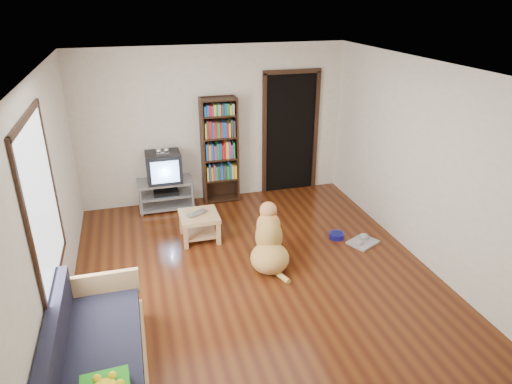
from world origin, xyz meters
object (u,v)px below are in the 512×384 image
object	(u,v)px
laptop	(199,214)
coffee_table	(199,222)
bookshelf	(219,145)
dog	(269,243)
tv_stand	(166,193)
dog_bowl	(337,235)
sofa	(96,361)
grey_rag	(363,242)
crt_tv	(164,166)

from	to	relation	value
laptop	coffee_table	distance (m)	0.14
bookshelf	dog	world-z (taller)	bookshelf
tv_stand	dog	bearing A→B (deg)	-60.98
dog_bowl	bookshelf	bearing A→B (deg)	127.16
laptop	sofa	world-z (taller)	sofa
dog	tv_stand	bearing A→B (deg)	119.02
grey_rag	bookshelf	bearing A→B (deg)	129.07
laptop	dog	bearing A→B (deg)	-77.55
tv_stand	sofa	bearing A→B (deg)	-105.02
laptop	dog	size ratio (longest dim) A/B	0.31
sofa	tv_stand	bearing A→B (deg)	74.98
crt_tv	coffee_table	bearing A→B (deg)	-73.06
dog_bowl	crt_tv	distance (m)	2.98
crt_tv	dog	size ratio (longest dim) A/B	0.57
laptop	tv_stand	world-z (taller)	tv_stand
laptop	sofa	xyz separation A→B (m)	(-1.34, -2.42, -0.15)
grey_rag	tv_stand	bearing A→B (deg)	143.15
laptop	dog_bowl	world-z (taller)	laptop
coffee_table	crt_tv	bearing A→B (deg)	106.94
grey_rag	dog	size ratio (longest dim) A/B	0.40
laptop	dog	distance (m)	1.18
coffee_table	dog	size ratio (longest dim) A/B	0.55
laptop	coffee_table	size ratio (longest dim) A/B	0.56
tv_stand	crt_tv	distance (m)	0.47
bookshelf	coffee_table	size ratio (longest dim) A/B	3.27
sofa	dog	distance (m)	2.63
grey_rag	crt_tv	distance (m)	3.37
grey_rag	laptop	bearing A→B (deg)	161.60
grey_rag	coffee_table	bearing A→B (deg)	160.92
crt_tv	bookshelf	bearing A→B (deg)	4.32
sofa	dog_bowl	bearing A→B (deg)	30.22
sofa	laptop	bearing A→B (deg)	60.98
dog	crt_tv	bearing A→B (deg)	118.77
laptop	grey_rag	xyz separation A→B (m)	(2.25, -0.75, -0.40)
bookshelf	sofa	world-z (taller)	bookshelf
tv_stand	bookshelf	xyz separation A→B (m)	(0.95, 0.09, 0.73)
dog_bowl	grey_rag	world-z (taller)	dog_bowl
grey_rag	crt_tv	bearing A→B (deg)	142.85
dog_bowl	sofa	world-z (taller)	sofa
dog	coffee_table	bearing A→B (deg)	131.25
dog_bowl	tv_stand	bearing A→B (deg)	143.56
dog_bowl	bookshelf	size ratio (longest dim) A/B	0.12
dog_bowl	bookshelf	xyz separation A→B (m)	(-1.37, 1.81, 0.96)
tv_stand	coffee_table	size ratio (longest dim) A/B	1.64
grey_rag	crt_tv	xyz separation A→B (m)	(-2.62, 1.98, 0.73)
laptop	tv_stand	bearing A→B (deg)	77.07
crt_tv	sofa	xyz separation A→B (m)	(-0.97, -3.65, -0.48)
laptop	crt_tv	distance (m)	1.33
tv_stand	sofa	xyz separation A→B (m)	(-0.97, -3.63, -0.01)
sofa	dog	xyz separation A→B (m)	(2.13, 1.55, 0.04)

